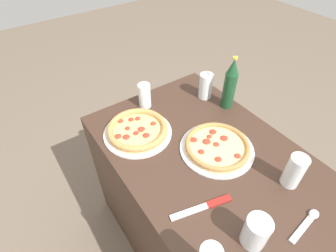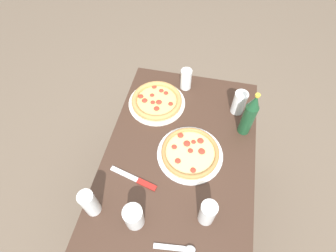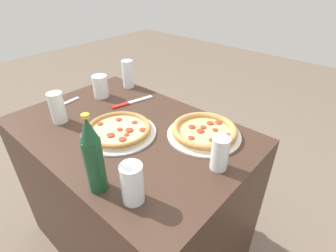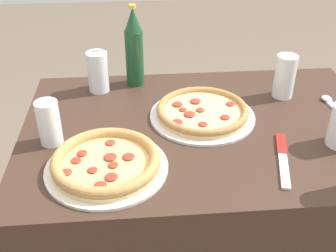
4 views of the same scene
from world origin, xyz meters
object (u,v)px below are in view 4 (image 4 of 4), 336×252
at_px(glass_lemonade, 98,73).
at_px(knife, 283,157).
at_px(pizza_veggie, 201,112).
at_px(pizza_pepperoni, 106,163).
at_px(spoon, 332,105).
at_px(glass_cola, 49,125).
at_px(beer_bottle, 134,48).
at_px(glass_orange_juice, 285,78).

xyz_separation_m(glass_lemonade, knife, (-0.49, 0.42, -0.06)).
height_order(pizza_veggie, pizza_pepperoni, pizza_pepperoni).
bearing_deg(spoon, pizza_veggie, 4.38).
bearing_deg(pizza_pepperoni, spoon, -159.45).
height_order(pizza_veggie, spoon, pizza_veggie).
height_order(glass_cola, knife, glass_cola).
bearing_deg(pizza_veggie, knife, 129.46).
bearing_deg(beer_bottle, knife, 128.72).
bearing_deg(glass_orange_juice, glass_cola, 16.23).
height_order(knife, spoon, spoon).
bearing_deg(glass_cola, spoon, -171.42).
bearing_deg(beer_bottle, pizza_veggie, 128.03).
bearing_deg(spoon, glass_lemonade, -13.05).
xyz_separation_m(glass_lemonade, glass_orange_juice, (-0.59, 0.09, 0.00)).
xyz_separation_m(pizza_pepperoni, spoon, (-0.69, -0.26, -0.02)).
bearing_deg(spoon, pizza_pepperoni, 20.55).
bearing_deg(beer_bottle, glass_orange_juice, 164.47).
bearing_deg(spoon, glass_orange_juice, -29.84).
height_order(pizza_pepperoni, glass_orange_juice, glass_orange_juice).
bearing_deg(glass_orange_juice, pizza_veggie, 21.30).
bearing_deg(beer_bottle, pizza_pepperoni, 80.15).
xyz_separation_m(pizza_veggie, glass_cola, (0.42, 0.09, 0.04)).
height_order(glass_cola, glass_lemonade, glass_lemonade).
bearing_deg(pizza_pepperoni, pizza_veggie, -140.04).
bearing_deg(knife, glass_lemonade, -40.61).
bearing_deg(pizza_veggie, pizza_pepperoni, 39.96).
distance_m(pizza_pepperoni, glass_orange_juice, 0.65).
height_order(pizza_pepperoni, spoon, pizza_pepperoni).
xyz_separation_m(pizza_pepperoni, glass_cola, (0.15, -0.13, 0.04)).
bearing_deg(pizza_veggie, glass_lemonade, -33.01).
height_order(pizza_pepperoni, knife, pizza_pepperoni).
relative_size(glass_cola, spoon, 0.75).
xyz_separation_m(pizza_veggie, glass_orange_juice, (-0.28, -0.11, 0.05)).
xyz_separation_m(glass_lemonade, beer_bottle, (-0.12, -0.04, 0.07)).
bearing_deg(pizza_veggie, glass_cola, 12.67).
distance_m(glass_lemonade, glass_orange_juice, 0.60).
relative_size(pizza_pepperoni, beer_bottle, 1.13).
bearing_deg(glass_orange_juice, spoon, 150.16).
bearing_deg(glass_cola, pizza_veggie, -167.33).
bearing_deg(glass_lemonade, pizza_pepperoni, 95.27).
xyz_separation_m(pizza_pepperoni, knife, (-0.45, -0.01, -0.02)).
relative_size(glass_lemonade, glass_orange_juice, 0.96).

